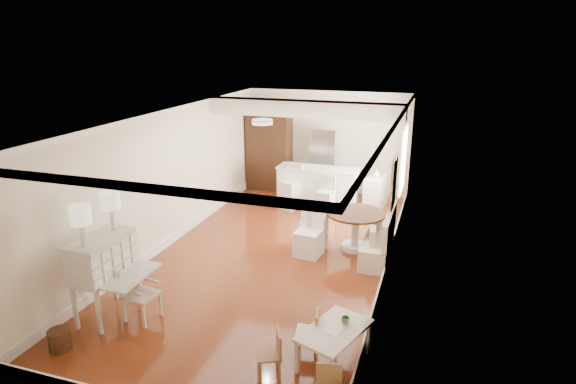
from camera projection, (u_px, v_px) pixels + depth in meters
The scene contains 19 objects.
room at pixel (280, 155), 9.33m from camera, with size 9.00×9.04×2.82m.
secretary_bureau at pixel (105, 277), 7.33m from camera, with size 1.03×1.06×1.32m, color beige.
gustavian_armchair at pixel (141, 294), 7.31m from camera, with size 0.48×0.48×0.84m, color silver.
wicker_basket at pixel (60, 340), 6.66m from camera, with size 0.30×0.30×0.30m, color #482916.
kids_table at pixel (334, 346), 6.35m from camera, with size 0.62×1.04×0.52m, color white.
kids_chair_a at pixel (269, 354), 6.10m from camera, with size 0.31×0.31×0.64m, color #996F45.
kids_chair_b at pixel (307, 331), 6.58m from camera, with size 0.31×0.31×0.63m, color #A07848.
banquette at pixel (378, 234), 9.37m from camera, with size 0.52×1.60×0.98m, color silver.
dining_table at pixel (355, 231), 9.77m from camera, with size 1.17×1.17×0.80m, color #462416.
slip_chair_near at pixel (309, 231), 9.46m from camera, with size 0.49×0.51×1.02m, color white.
slip_chair_far at pixel (313, 224), 9.88m from camera, with size 0.47×0.49×0.98m, color white.
breakfast_counter at pixel (318, 187), 12.27m from camera, with size 2.05×0.65×1.03m, color white.
bar_stool_left at pixel (291, 187), 12.10m from camera, with size 0.46×0.46×1.14m, color white.
bar_stool_right at pixel (325, 196), 11.68m from camera, with size 0.38×0.38×0.96m, color silver.
pantry_cabinet at pixel (269, 149), 13.55m from camera, with size 1.20×0.60×2.30m, color #381E11.
fridge at pixel (335, 163), 13.04m from camera, with size 0.75×0.65×1.80m, color silver.
sideboard at pixel (376, 192), 12.17m from camera, with size 0.39×0.87×0.83m, color silver.
pencil_cup at pixel (345, 320), 6.39m from camera, with size 0.11×0.11×0.09m, color #518B54.
branch_vase at pixel (376, 173), 11.99m from camera, with size 0.18×0.18×0.19m, color silver.
Camera 1 is at (2.99, -8.29, 4.13)m, focal length 30.00 mm.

